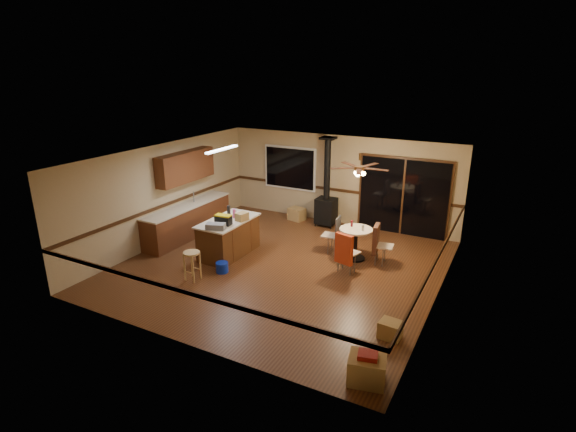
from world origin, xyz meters
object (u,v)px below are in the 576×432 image
Objects in this scene: box_under_window at (297,214)px; box_corner_b at (390,329)px; bar_stool at (192,266)px; dining_table at (356,239)px; kitchen_island at (229,237)px; toolbox_black at (223,220)px; chair_right at (377,239)px; chair_near at (345,249)px; box_corner_a at (367,369)px; blue_bucket at (222,267)px; chair_left at (334,231)px; wood_stove at (326,202)px; toolbox_grey at (216,226)px.

box_corner_b is (4.24, -4.78, -0.03)m from box_under_window.
bar_stool is 3.89m from dining_table.
kitchen_island is 0.64m from toolbox_black.
chair_right reaches higher than dining_table.
chair_near is 3.69m from box_corner_a.
kitchen_island is 2.40× the size of chair_right.
blue_bucket is 2.81m from chair_near.
kitchen_island is 3.26× the size of chair_left.
box_corner_a reaches higher than box_under_window.
blue_bucket is at bearing -64.19° from kitchen_island.
blue_bucket is 4.17m from box_corner_b.
kitchen_island is 2.94m from chair_near.
wood_stove reaches higher than bar_stool.
dining_table is 1.14× the size of chair_right.
bar_stool reaches higher than box_corner_b.
toolbox_grey is at bearing -150.24° from chair_right.
chair_right reaches higher than bar_stool.
chair_left is at bearing 36.51° from toolbox_black.
blue_bucket is 0.36× the size of dining_table.
chair_near is (0.05, -0.88, 0.07)m from dining_table.
wood_stove is 3.60× the size of chair_near.
kitchen_island reaches higher than blue_bucket.
chair_right is at bearing 39.94° from bar_stool.
box_under_window is (-2.55, 1.91, -0.34)m from dining_table.
blue_bucket is 0.52× the size of box_corner_a.
wood_stove is 3.59m from toolbox_black.
chair_near is 1.00× the size of chair_right.
dining_table is at bearing 28.46° from toolbox_black.
box_under_window is at bearing 137.40° from chair_left.
toolbox_black reaches higher than chair_near.
kitchen_island is at bearing 100.47° from toolbox_grey.
chair_left is 2.69m from box_under_window.
toolbox_black is at bearing 120.01° from blue_bucket.
toolbox_grey is at bearing 139.97° from blue_bucket.
box_corner_b is (4.45, -0.14, -0.18)m from bar_stool.
toolbox_black is 1.34× the size of blue_bucket.
chair_right is 1.50× the size of box_under_window.
toolbox_black reaches higher than box_corner_a.
chair_left is at bearing 29.69° from kitchen_island.
wood_stove reaches higher than chair_left.
box_corner_a is at bearing -55.05° from box_under_window.
box_corner_b is at bearing -20.22° from kitchen_island.
kitchen_island is 4.48× the size of box_corner_b.
toolbox_black is at bearing -109.69° from wood_stove.
chair_near is at bearing -56.74° from chair_left.
chair_left reaches higher than box_corner_b.
toolbox_black is 1.02× the size of box_corner_b.
toolbox_grey is 0.95m from blue_bucket.
chair_near is at bearing -46.93° from box_under_window.
box_corner_a is (4.44, -2.31, -0.76)m from toolbox_grey.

